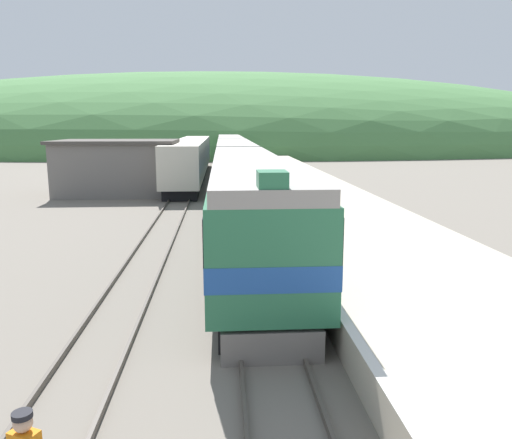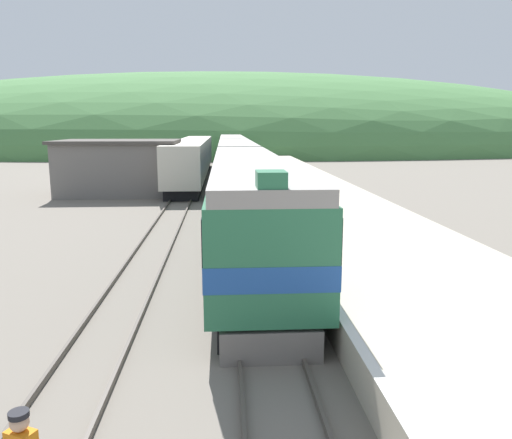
% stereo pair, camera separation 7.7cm
% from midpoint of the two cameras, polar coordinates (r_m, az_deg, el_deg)
% --- Properties ---
extents(track_main, '(1.52, 180.00, 0.16)m').
position_cam_midpoint_polar(track_main, '(60.94, -2.97, 5.84)').
color(track_main, '#4C443D').
rests_on(track_main, ground).
extents(track_siding, '(1.52, 180.00, 0.16)m').
position_cam_midpoint_polar(track_siding, '(61.01, -6.81, 5.78)').
color(track_siding, '#4C443D').
rests_on(track_siding, ground).
extents(platform, '(7.03, 140.00, 0.92)m').
position_cam_midpoint_polar(platform, '(41.45, 4.58, 4.03)').
color(platform, '#B2A893').
rests_on(platform, ground).
extents(distant_hills, '(197.86, 89.04, 33.34)m').
position_cam_midpoint_polar(distant_hills, '(117.30, -3.47, 8.14)').
color(distant_hills, '#477A42').
rests_on(distant_hills, ground).
extents(station_shed, '(9.07, 6.71, 4.15)m').
position_cam_midpoint_polar(station_shed, '(40.23, -15.56, 5.81)').
color(station_shed, slate).
rests_on(station_shed, ground).
extents(express_train_lead_car, '(3.02, 20.97, 4.30)m').
position_cam_midpoint_polar(express_train_lead_car, '(20.74, -1.00, 2.10)').
color(express_train_lead_car, black).
rests_on(express_train_lead_car, ground).
extents(carriage_second, '(3.01, 19.70, 3.94)m').
position_cam_midpoint_polar(carriage_second, '(42.05, -2.53, 6.46)').
color(carriage_second, black).
rests_on(carriage_second, ground).
extents(carriage_third, '(3.01, 19.70, 3.94)m').
position_cam_midpoint_polar(carriage_third, '(62.60, -3.01, 7.86)').
color(carriage_third, black).
rests_on(carriage_third, ground).
extents(carriage_fourth, '(3.01, 19.70, 3.94)m').
position_cam_midpoint_polar(carriage_fourth, '(83.16, -3.26, 8.56)').
color(carriage_fourth, black).
rests_on(carriage_fourth, ground).
extents(siding_train, '(2.90, 32.19, 3.87)m').
position_cam_midpoint_polar(siding_train, '(50.46, -7.43, 6.92)').
color(siding_train, black).
rests_on(siding_train, ground).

